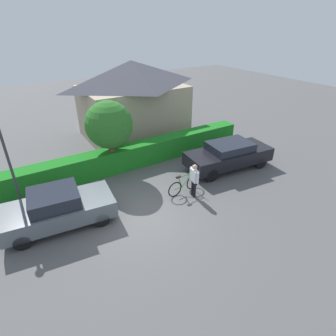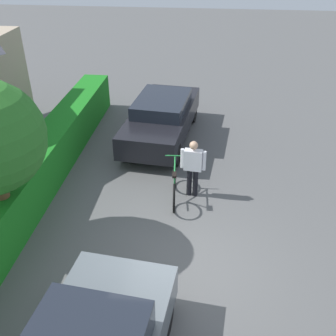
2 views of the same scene
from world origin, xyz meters
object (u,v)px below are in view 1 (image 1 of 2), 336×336
(parked_car_near, at_px, (58,208))
(tree_kerbside, at_px, (109,125))
(parked_car_far, at_px, (229,155))
(bicycle, at_px, (184,185))
(person_rider, at_px, (194,178))
(street_lamp, at_px, (5,150))
(fire_hydrant, at_px, (46,194))

(parked_car_near, height_order, tree_kerbside, tree_kerbside)
(parked_car_far, relative_size, bicycle, 2.66)
(person_rider, bearing_deg, parked_car_far, 20.62)
(street_lamp, distance_m, tree_kerbside, 4.43)
(parked_car_far, height_order, tree_kerbside, tree_kerbside)
(parked_car_near, bearing_deg, fire_hydrant, 95.17)
(fire_hydrant, bearing_deg, parked_car_far, -11.44)
(parked_car_near, bearing_deg, bicycle, -7.95)
(fire_hydrant, bearing_deg, parked_car_near, -84.83)
(parked_car_near, xyz_separation_m, bicycle, (5.20, -0.73, -0.33))
(parked_car_far, bearing_deg, bicycle, -167.61)
(parked_car_near, distance_m, street_lamp, 2.87)
(tree_kerbside, bearing_deg, bicycle, -59.76)
(parked_car_far, distance_m, fire_hydrant, 8.83)
(street_lamp, xyz_separation_m, tree_kerbside, (4.34, 0.88, -0.13))
(bicycle, xyz_separation_m, tree_kerbside, (-1.98, 3.40, 2.14))
(bicycle, bearing_deg, person_rider, -65.82)
(parked_car_near, distance_m, bicycle, 5.26)
(person_rider, xyz_separation_m, street_lamp, (-6.52, 2.96, 1.76))
(bicycle, height_order, person_rider, person_rider)
(bicycle, height_order, fire_hydrant, bicycle)
(parked_car_far, height_order, fire_hydrant, parked_car_far)
(street_lamp, bearing_deg, fire_hydrant, -2.96)
(parked_car_far, xyz_separation_m, person_rider, (-3.09, -1.16, 0.14))
(parked_car_near, bearing_deg, parked_car_far, -0.02)
(bicycle, bearing_deg, street_lamp, 158.24)
(person_rider, xyz_separation_m, tree_kerbside, (-2.18, 3.84, 1.63))
(parked_car_far, height_order, bicycle, parked_car_far)
(bicycle, distance_m, tree_kerbside, 4.48)
(parked_car_far, xyz_separation_m, tree_kerbside, (-5.28, 2.68, 1.78))
(street_lamp, xyz_separation_m, fire_hydrant, (0.97, -0.05, -2.25))
(parked_car_near, relative_size, bicycle, 2.35)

